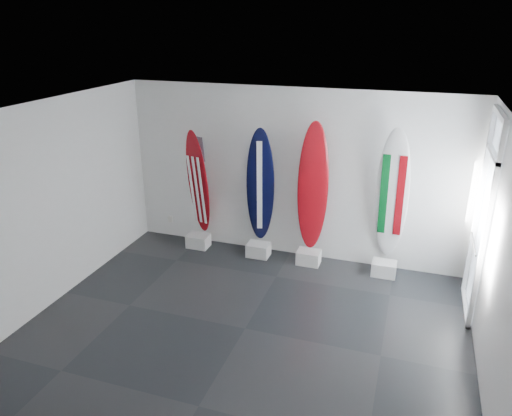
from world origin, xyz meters
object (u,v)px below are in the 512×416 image
(surfboard_navy, at_px, (260,186))
(surfboard_italy, at_px, (392,196))
(surfboard_swiss, at_px, (313,188))
(surfboard_usa, at_px, (198,183))

(surfboard_navy, xyz_separation_m, surfboard_italy, (2.22, 0.00, 0.08))
(surfboard_swiss, xyz_separation_m, surfboard_italy, (1.29, 0.00, 0.01))
(surfboard_usa, xyz_separation_m, surfboard_navy, (1.19, 0.00, 0.06))
(surfboard_usa, height_order, surfboard_italy, surfboard_italy)
(surfboard_usa, relative_size, surfboard_swiss, 0.88)
(surfboard_swiss, height_order, surfboard_italy, surfboard_italy)
(surfboard_navy, relative_size, surfboard_italy, 0.92)
(surfboard_usa, height_order, surfboard_navy, surfboard_navy)
(surfboard_navy, height_order, surfboard_italy, surfboard_italy)
(surfboard_italy, bearing_deg, surfboard_navy, -178.01)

